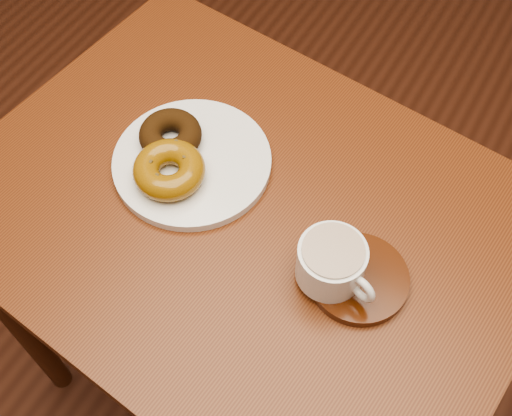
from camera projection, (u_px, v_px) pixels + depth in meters
The scene contains 7 objects.
cafe_table at pixel (246, 251), 1.09m from camera, with size 0.94×0.75×0.82m.
donut_plate at pixel (192, 162), 1.01m from camera, with size 0.25×0.25×0.02m, color white.
donut_cinnamon at pixel (170, 135), 1.01m from camera, with size 0.10×0.10×0.04m, color black.
donut_caramel at pixel (169, 170), 0.97m from camera, with size 0.12×0.12×0.04m.
saucer at pixel (358, 278), 0.90m from camera, with size 0.14×0.14×0.02m, color #3D1808.
coffee_cup at pixel (332, 263), 0.87m from camera, with size 0.12×0.10×0.07m.
teaspoon at pixel (326, 241), 0.92m from camera, with size 0.05×0.11×0.01m.
Camera 1 is at (0.21, -0.26, 1.64)m, focal length 45.00 mm.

